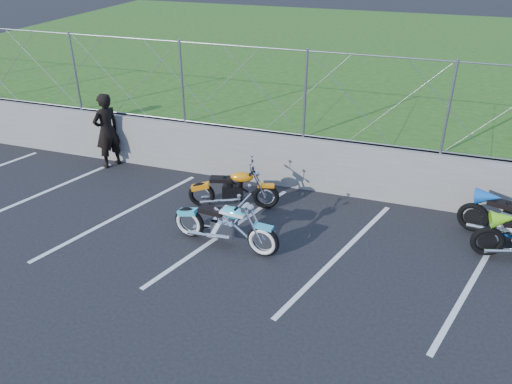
% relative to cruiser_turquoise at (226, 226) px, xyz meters
% --- Properties ---
extents(ground, '(90.00, 90.00, 0.00)m').
position_rel_cruiser_turquoise_xyz_m(ground, '(-0.23, -0.59, -0.45)').
color(ground, black).
rests_on(ground, ground).
extents(retaining_wall, '(30.00, 0.22, 1.30)m').
position_rel_cruiser_turquoise_xyz_m(retaining_wall, '(-0.23, 2.91, 0.20)').
color(retaining_wall, slate).
rests_on(retaining_wall, ground).
extents(grass_field, '(30.00, 20.00, 1.30)m').
position_rel_cruiser_turquoise_xyz_m(grass_field, '(-0.23, 12.91, 0.20)').
color(grass_field, '#255015').
rests_on(grass_field, ground).
extents(chain_link_fence, '(28.00, 0.03, 2.00)m').
position_rel_cruiser_turquoise_xyz_m(chain_link_fence, '(-0.23, 2.91, 1.85)').
color(chain_link_fence, gray).
rests_on(chain_link_fence, retaining_wall).
extents(parking_lines, '(18.29, 4.31, 0.01)m').
position_rel_cruiser_turquoise_xyz_m(parking_lines, '(0.97, 0.41, -0.45)').
color(parking_lines, silver).
rests_on(parking_lines, ground).
extents(cruiser_turquoise, '(2.28, 0.72, 1.13)m').
position_rel_cruiser_turquoise_xyz_m(cruiser_turquoise, '(0.00, 0.00, 0.00)').
color(cruiser_turquoise, black).
rests_on(cruiser_turquoise, ground).
extents(naked_orange, '(1.98, 0.75, 1.01)m').
position_rel_cruiser_turquoise_xyz_m(naked_orange, '(-0.38, 1.48, -0.02)').
color(naked_orange, black).
rests_on(naked_orange, ground).
extents(person_standing, '(0.71, 0.84, 1.95)m').
position_rel_cruiser_turquoise_xyz_m(person_standing, '(-4.26, 2.52, 0.52)').
color(person_standing, black).
rests_on(person_standing, ground).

